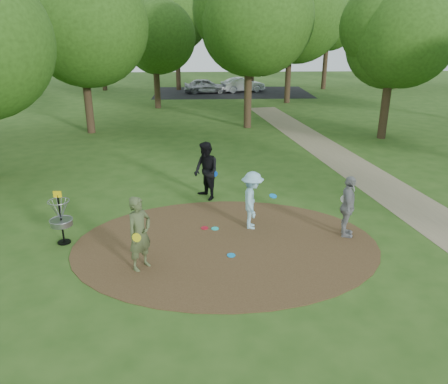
{
  "coord_description": "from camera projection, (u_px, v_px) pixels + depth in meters",
  "views": [
    {
      "loc": [
        -0.52,
        -10.76,
        5.63
      ],
      "look_at": [
        0.0,
        1.2,
        1.1
      ],
      "focal_mm": 35.0,
      "sensor_mm": 36.0,
      "label": 1
    }
  ],
  "objects": [
    {
      "name": "parking_lot",
      "position": [
        232.0,
        92.0,
        40.18
      ],
      "size": [
        14.0,
        8.0,
        0.01
      ],
      "primitive_type": "cube",
      "color": "black",
      "rests_on": "ground"
    },
    {
      "name": "tree_ring",
      "position": [
        237.0,
        34.0,
        19.99
      ],
      "size": [
        37.57,
        46.09,
        9.85
      ],
      "color": "#332316",
      "rests_on": "ground"
    },
    {
      "name": "disc_golf_basket",
      "position": [
        60.0,
        214.0,
        11.85
      ],
      "size": [
        0.63,
        0.63,
        1.54
      ],
      "color": "black",
      "rests_on": "ground"
    },
    {
      "name": "car_left",
      "position": [
        205.0,
        86.0,
        39.36
      ],
      "size": [
        4.01,
        1.87,
        1.33
      ],
      "primitive_type": "imported",
      "rotation": [
        0.0,
        0.0,
        1.65
      ],
      "color": "#999CA0",
      "rests_on": "ground"
    },
    {
      "name": "ground",
      "position": [
        226.0,
        244.0,
        12.07
      ],
      "size": [
        100.0,
        100.0,
        0.0
      ],
      "primitive_type": "plane",
      "color": "#2D5119",
      "rests_on": "ground"
    },
    {
      "name": "disc_ground_cyan",
      "position": [
        215.0,
        229.0,
        12.95
      ],
      "size": [
        0.22,
        0.22,
        0.02
      ],
      "primitive_type": "cylinder",
      "color": "#1BDED8",
      "rests_on": "dirt_clearing"
    },
    {
      "name": "player_walking_with_disc",
      "position": [
        206.0,
        171.0,
        14.97
      ],
      "size": [
        1.15,
        1.23,
        2.01
      ],
      "color": "black",
      "rests_on": "ground"
    },
    {
      "name": "player_waiting_with_disc",
      "position": [
        348.0,
        207.0,
        12.25
      ],
      "size": [
        0.71,
        1.14,
        1.81
      ],
      "color": "gray",
      "rests_on": "ground"
    },
    {
      "name": "footpath",
      "position": [
        422.0,
        212.0,
        14.2
      ],
      "size": [
        7.55,
        39.89,
        0.01
      ],
      "primitive_type": "cube",
      "rotation": [
        0.0,
        0.0,
        0.14
      ],
      "color": "#8C7A5B",
      "rests_on": "ground"
    },
    {
      "name": "player_observer_with_disc",
      "position": [
        140.0,
        234.0,
        10.56
      ],
      "size": [
        0.79,
        0.82,
        1.9
      ],
      "color": "#4B5732",
      "rests_on": "ground"
    },
    {
      "name": "disc_ground_blue",
      "position": [
        231.0,
        255.0,
        11.44
      ],
      "size": [
        0.22,
        0.22,
        0.02
      ],
      "primitive_type": "cylinder",
      "color": "#0D93E7",
      "rests_on": "dirt_clearing"
    },
    {
      "name": "player_throwing_with_disc",
      "position": [
        252.0,
        201.0,
        12.78
      ],
      "size": [
        1.13,
        1.18,
        1.74
      ],
      "color": "#9AD4E6",
      "rests_on": "ground"
    },
    {
      "name": "car_right",
      "position": [
        243.0,
        85.0,
        40.14
      ],
      "size": [
        4.2,
        2.5,
        1.31
      ],
      "primitive_type": "imported",
      "rotation": [
        0.0,
        0.0,
        1.87
      ],
      "color": "#B3B8BB",
      "rests_on": "ground"
    },
    {
      "name": "dirt_clearing",
      "position": [
        226.0,
        244.0,
        12.06
      ],
      "size": [
        8.4,
        8.4,
        0.02
      ],
      "primitive_type": "cylinder",
      "color": "#47301C",
      "rests_on": "ground"
    },
    {
      "name": "disc_ground_red",
      "position": [
        205.0,
        228.0,
        12.99
      ],
      "size": [
        0.22,
        0.22,
        0.02
      ],
      "primitive_type": "cylinder",
      "color": "#B51224",
      "rests_on": "dirt_clearing"
    }
  ]
}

